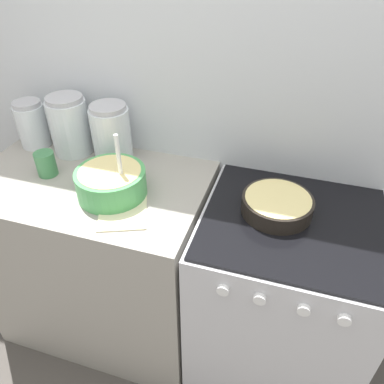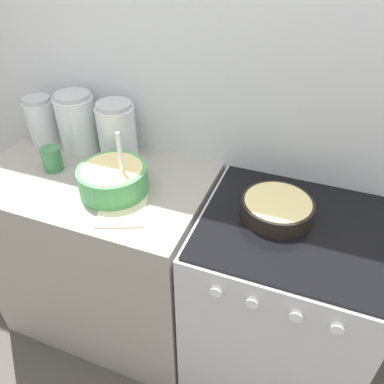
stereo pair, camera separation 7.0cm
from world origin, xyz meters
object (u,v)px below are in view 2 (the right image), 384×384
(stove, at_px, (276,306))
(storage_jar_middle, at_px, (78,126))
(tin_can, at_px, (52,159))
(mixing_bowl, at_px, (113,178))
(storage_jar_left, at_px, (42,123))
(baking_pan, at_px, (277,208))
(storage_jar_right, at_px, (117,134))

(stove, distance_m, storage_jar_middle, 1.17)
(tin_can, bearing_deg, mixing_bowl, -8.12)
(stove, distance_m, storage_jar_left, 1.34)
(baking_pan, relative_size, storage_jar_left, 1.20)
(stove, relative_size, storage_jar_left, 4.31)
(mixing_bowl, bearing_deg, tin_can, 171.88)
(storage_jar_right, bearing_deg, storage_jar_middle, 180.00)
(baking_pan, height_order, storage_jar_middle, storage_jar_middle)
(storage_jar_right, xyz_separation_m, tin_can, (-0.20, -0.20, -0.06))
(mixing_bowl, xyz_separation_m, storage_jar_left, (-0.52, 0.25, 0.03))
(storage_jar_middle, height_order, storage_jar_right, storage_jar_middle)
(stove, xyz_separation_m, storage_jar_right, (-0.80, 0.20, 0.57))
(mixing_bowl, xyz_separation_m, storage_jar_middle, (-0.32, 0.25, 0.05))
(storage_jar_left, height_order, tin_can, storage_jar_left)
(mixing_bowl, relative_size, baking_pan, 1.04)
(mixing_bowl, height_order, storage_jar_right, mixing_bowl)
(baking_pan, bearing_deg, mixing_bowl, -172.61)
(mixing_bowl, relative_size, storage_jar_right, 1.06)
(baking_pan, xyz_separation_m, storage_jar_left, (-1.13, 0.17, 0.06))
(mixing_bowl, height_order, tin_can, mixing_bowl)
(storage_jar_left, distance_m, tin_can, 0.28)
(baking_pan, relative_size, storage_jar_middle, 0.98)
(stove, distance_m, tin_can, 1.13)
(storage_jar_left, bearing_deg, storage_jar_middle, 0.00)
(storage_jar_right, distance_m, tin_can, 0.29)
(storage_jar_middle, xyz_separation_m, tin_can, (-0.00, -0.20, -0.06))
(baking_pan, bearing_deg, storage_jar_right, 167.29)
(storage_jar_left, distance_m, storage_jar_right, 0.40)
(mixing_bowl, height_order, baking_pan, mixing_bowl)
(mixing_bowl, xyz_separation_m, tin_can, (-0.32, 0.05, -0.01))
(storage_jar_left, bearing_deg, storage_jar_right, 0.00)
(storage_jar_left, bearing_deg, tin_can, -45.35)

